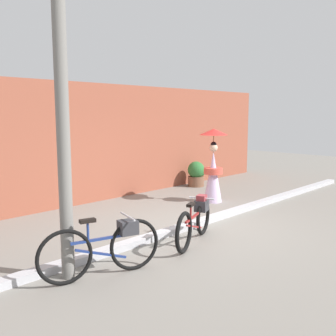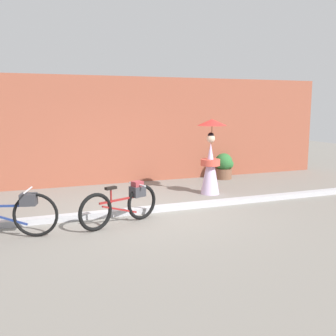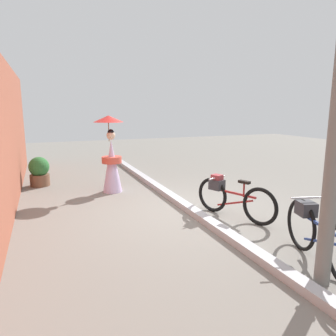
{
  "view_description": "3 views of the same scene",
  "coord_description": "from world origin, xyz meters",
  "views": [
    {
      "loc": [
        -5.71,
        -4.9,
        2.29
      ],
      "look_at": [
        -0.22,
        0.51,
        1.18
      ],
      "focal_mm": 40.88,
      "sensor_mm": 36.0,
      "label": 1
    },
    {
      "loc": [
        -2.4,
        -7.63,
        2.24
      ],
      "look_at": [
        0.58,
        0.21,
        0.89
      ],
      "focal_mm": 41.73,
      "sensor_mm": 36.0,
      "label": 2
    },
    {
      "loc": [
        -5.58,
        2.68,
        2.08
      ],
      "look_at": [
        0.58,
        0.22,
        0.81
      ],
      "focal_mm": 33.58,
      "sensor_mm": 36.0,
      "label": 3
    }
  ],
  "objects": [
    {
      "name": "ground_plane",
      "position": [
        0.0,
        0.0,
        0.0
      ],
      "size": [
        30.0,
        30.0,
        0.0
      ],
      "primitive_type": "plane",
      "color": "gray"
    },
    {
      "name": "building_wall",
      "position": [
        0.0,
        3.48,
        1.53
      ],
      "size": [
        14.0,
        0.4,
        3.05
      ],
      "primitive_type": "cube",
      "color": "brown",
      "rests_on": "ground_plane"
    },
    {
      "name": "sidewalk_curb",
      "position": [
        0.0,
        0.0,
        0.06
      ],
      "size": [
        14.0,
        0.2,
        0.12
      ],
      "primitive_type": "cube",
      "color": "#B2B2B7",
      "rests_on": "ground_plane"
    },
    {
      "name": "bicycle_near_officer",
      "position": [
        -2.66,
        -0.66,
        0.44
      ],
      "size": [
        1.74,
        0.62,
        0.87
      ],
      "color": "black",
      "rests_on": "ground_plane"
    },
    {
      "name": "bicycle_far_side",
      "position": [
        -0.64,
        -0.6,
        0.41
      ],
      "size": [
        1.66,
        0.76,
        0.78
      ],
      "color": "black",
      "rests_on": "ground_plane"
    },
    {
      "name": "person_with_parasol",
      "position": [
        2.09,
        1.13,
        0.92
      ],
      "size": [
        0.73,
        0.73,
        1.9
      ],
      "color": "silver",
      "rests_on": "ground_plane"
    },
    {
      "name": "potted_plant_by_door",
      "position": [
        3.42,
        2.82,
        0.4
      ],
      "size": [
        0.55,
        0.53,
        0.79
      ],
      "color": "brown",
      "rests_on": "ground_plane"
    },
    {
      "name": "utility_pole",
      "position": [
        -3.05,
        -0.32,
        2.4
      ],
      "size": [
        0.18,
        0.18,
        4.8
      ],
      "primitive_type": "cylinder",
      "color": "slate",
      "rests_on": "ground_plane"
    }
  ]
}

